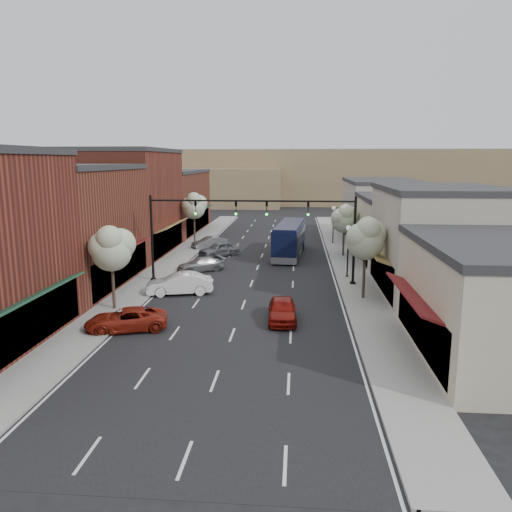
% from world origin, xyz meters
% --- Properties ---
extents(ground, '(160.00, 160.00, 0.00)m').
position_xyz_m(ground, '(0.00, 0.00, 0.00)').
color(ground, black).
rests_on(ground, ground).
extents(sidewalk_left, '(2.80, 73.00, 0.15)m').
position_xyz_m(sidewalk_left, '(-8.40, 18.50, 0.07)').
color(sidewalk_left, gray).
rests_on(sidewalk_left, ground).
extents(sidewalk_right, '(2.80, 73.00, 0.15)m').
position_xyz_m(sidewalk_right, '(8.40, 18.50, 0.07)').
color(sidewalk_right, gray).
rests_on(sidewalk_right, ground).
extents(curb_left, '(0.25, 73.00, 0.17)m').
position_xyz_m(curb_left, '(-7.00, 18.50, 0.07)').
color(curb_left, gray).
rests_on(curb_left, ground).
extents(curb_right, '(0.25, 73.00, 0.17)m').
position_xyz_m(curb_right, '(7.00, 18.50, 0.07)').
color(curb_right, gray).
rests_on(curb_right, ground).
extents(bldg_left_midnear, '(10.14, 14.10, 9.40)m').
position_xyz_m(bldg_left_midnear, '(-14.23, 6.00, 4.66)').
color(bldg_left_midnear, brown).
rests_on(bldg_left_midnear, ground).
extents(bldg_left_midfar, '(10.14, 14.10, 10.90)m').
position_xyz_m(bldg_left_midfar, '(-14.24, 20.00, 5.40)').
color(bldg_left_midfar, maroon).
rests_on(bldg_left_midfar, ground).
extents(bldg_left_far, '(10.14, 18.10, 8.40)m').
position_xyz_m(bldg_left_far, '(-14.22, 36.00, 4.16)').
color(bldg_left_far, brown).
rests_on(bldg_left_far, ground).
extents(bldg_right_near, '(9.14, 12.10, 5.90)m').
position_xyz_m(bldg_right_near, '(13.69, -6.00, 2.92)').
color(bldg_right_near, '#BEB697').
rests_on(bldg_right_near, ground).
extents(bldg_right_midnear, '(9.14, 12.10, 7.90)m').
position_xyz_m(bldg_right_midnear, '(13.72, 6.00, 3.91)').
color(bldg_right_midnear, '#A49A8D').
rests_on(bldg_right_midnear, ground).
extents(bldg_right_midfar, '(9.14, 12.10, 6.40)m').
position_xyz_m(bldg_right_midfar, '(13.70, 18.00, 3.17)').
color(bldg_right_midfar, '#BEB697').
rests_on(bldg_right_midfar, ground).
extents(bldg_right_far, '(9.14, 16.10, 7.40)m').
position_xyz_m(bldg_right_far, '(13.71, 32.00, 3.66)').
color(bldg_right_far, '#A49A8D').
rests_on(bldg_right_far, ground).
extents(hill_far, '(120.00, 30.00, 12.00)m').
position_xyz_m(hill_far, '(0.00, 90.00, 6.00)').
color(hill_far, '#7A6647').
rests_on(hill_far, ground).
extents(hill_near, '(50.00, 20.00, 8.00)m').
position_xyz_m(hill_near, '(-25.00, 78.00, 4.00)').
color(hill_near, '#7A6647').
rests_on(hill_near, ground).
extents(signal_mast_right, '(8.22, 0.46, 7.00)m').
position_xyz_m(signal_mast_right, '(5.62, 8.00, 4.62)').
color(signal_mast_right, black).
rests_on(signal_mast_right, ground).
extents(signal_mast_left, '(8.22, 0.46, 7.00)m').
position_xyz_m(signal_mast_left, '(-5.62, 8.00, 4.62)').
color(signal_mast_left, black).
rests_on(signal_mast_left, ground).
extents(tree_right_near, '(2.85, 2.65, 5.95)m').
position_xyz_m(tree_right_near, '(8.35, 3.94, 4.45)').
color(tree_right_near, '#47382B').
rests_on(tree_right_near, ground).
extents(tree_right_far, '(2.85, 2.65, 5.43)m').
position_xyz_m(tree_right_far, '(8.35, 19.94, 3.99)').
color(tree_right_far, '#47382B').
rests_on(tree_right_far, ground).
extents(tree_left_near, '(2.85, 2.65, 5.69)m').
position_xyz_m(tree_left_near, '(-8.25, -0.06, 4.22)').
color(tree_left_near, '#47382B').
rests_on(tree_left_near, ground).
extents(tree_left_far, '(2.85, 2.65, 6.13)m').
position_xyz_m(tree_left_far, '(-8.25, 25.94, 4.60)').
color(tree_left_far, '#47382B').
rests_on(tree_left_far, ground).
extents(lamp_post_near, '(0.44, 0.44, 4.44)m').
position_xyz_m(lamp_post_near, '(7.80, 10.50, 3.01)').
color(lamp_post_near, black).
rests_on(lamp_post_near, ground).
extents(lamp_post_far, '(0.44, 0.44, 4.44)m').
position_xyz_m(lamp_post_far, '(7.80, 28.00, 3.01)').
color(lamp_post_far, black).
rests_on(lamp_post_far, ground).
extents(coach_bus, '(3.33, 11.20, 3.38)m').
position_xyz_m(coach_bus, '(2.84, 20.19, 1.77)').
color(coach_bus, black).
rests_on(coach_bus, ground).
extents(red_hatchback, '(1.89, 4.30, 1.44)m').
position_xyz_m(red_hatchback, '(2.74, -1.29, 0.72)').
color(red_hatchback, maroon).
rests_on(red_hatchback, ground).
extents(parked_car_a, '(5.11, 3.47, 1.30)m').
position_xyz_m(parked_car_a, '(-6.20, -3.73, 0.65)').
color(parked_car_a, maroon).
rests_on(parked_car_a, ground).
extents(parked_car_b, '(5.08, 2.80, 1.59)m').
position_xyz_m(parked_car_b, '(-4.97, 4.34, 0.79)').
color(parked_car_b, white).
rests_on(parked_car_b, ground).
extents(parked_car_c, '(4.54, 3.63, 1.23)m').
position_xyz_m(parked_car_c, '(-4.92, 12.13, 0.62)').
color(parked_car_c, '#949499').
rests_on(parked_car_c, ground).
extents(parked_car_d, '(4.48, 4.27, 1.51)m').
position_xyz_m(parked_car_d, '(-4.34, 19.15, 0.75)').
color(parked_car_d, '#5A5B62').
rests_on(parked_car_d, ground).
extents(parked_car_e, '(4.00, 3.57, 1.32)m').
position_xyz_m(parked_car_e, '(-6.15, 23.65, 0.66)').
color(parked_car_e, gray).
rests_on(parked_car_e, ground).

